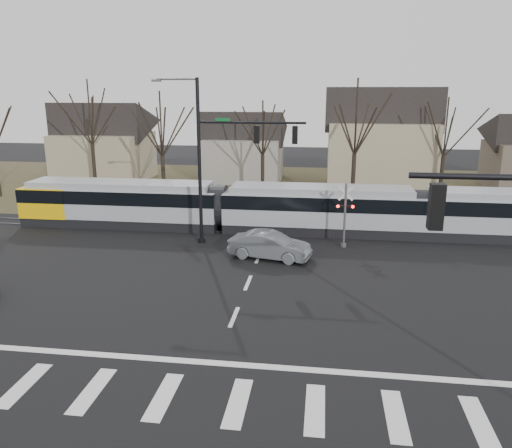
# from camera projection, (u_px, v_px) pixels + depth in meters

# --- Properties ---
(ground) EXTENTS (140.00, 140.00, 0.00)m
(ground) POSITION_uv_depth(u_px,v_px,m) (225.00, 339.00, 19.56)
(ground) COLOR black
(grass_verge) EXTENTS (140.00, 28.00, 0.01)m
(grass_verge) POSITION_uv_depth(u_px,v_px,m) (287.00, 188.00, 50.19)
(grass_verge) COLOR #38331E
(grass_verge) RESTS_ON ground
(crosswalk) EXTENTS (27.00, 2.60, 0.01)m
(crosswalk) POSITION_uv_depth(u_px,v_px,m) (200.00, 399.00, 15.73)
(crosswalk) COLOR silver
(crosswalk) RESTS_ON ground
(stop_line) EXTENTS (28.00, 0.35, 0.01)m
(stop_line) POSITION_uv_depth(u_px,v_px,m) (215.00, 363.00, 17.83)
(stop_line) COLOR silver
(stop_line) RESTS_ON ground
(lane_dashes) EXTENTS (0.18, 30.00, 0.01)m
(lane_dashes) POSITION_uv_depth(u_px,v_px,m) (270.00, 230.00, 34.87)
(lane_dashes) COLOR silver
(lane_dashes) RESTS_ON ground
(rail_pair) EXTENTS (90.00, 1.52, 0.06)m
(rail_pair) POSITION_uv_depth(u_px,v_px,m) (269.00, 231.00, 34.68)
(rail_pair) COLOR #59595E
(rail_pair) RESTS_ON ground
(tram) EXTENTS (42.07, 3.12, 3.19)m
(tram) POSITION_uv_depth(u_px,v_px,m) (317.00, 207.00, 34.00)
(tram) COLOR gray
(tram) RESTS_ON ground
(sedan) EXTENTS (3.57, 5.39, 1.55)m
(sedan) POSITION_uv_depth(u_px,v_px,m) (270.00, 246.00, 28.82)
(sedan) COLOR slate
(sedan) RESTS_ON ground
(signal_pole_far) EXTENTS (9.28, 0.44, 10.20)m
(signal_pole_far) POSITION_uv_depth(u_px,v_px,m) (225.00, 154.00, 30.37)
(signal_pole_far) COLOR black
(signal_pole_far) RESTS_ON ground
(rail_crossing_signal) EXTENTS (1.08, 0.36, 4.00)m
(rail_crossing_signal) POSITION_uv_depth(u_px,v_px,m) (345.00, 218.00, 30.67)
(rail_crossing_signal) COLOR #59595B
(rail_crossing_signal) RESTS_ON ground
(tree_row) EXTENTS (59.20, 7.20, 10.00)m
(tree_row) POSITION_uv_depth(u_px,v_px,m) (306.00, 144.00, 42.89)
(tree_row) COLOR black
(tree_row) RESTS_ON ground
(house_a) EXTENTS (9.72, 8.64, 8.60)m
(house_a) POSITION_uv_depth(u_px,v_px,m) (103.00, 139.00, 53.56)
(house_a) COLOR gray
(house_a) RESTS_ON ground
(house_b) EXTENTS (8.64, 7.56, 7.65)m
(house_b) POSITION_uv_depth(u_px,v_px,m) (244.00, 143.00, 53.65)
(house_b) COLOR gray
(house_b) RESTS_ON ground
(house_c) EXTENTS (10.80, 8.64, 10.10)m
(house_c) POSITION_uv_depth(u_px,v_px,m) (381.00, 135.00, 48.62)
(house_c) COLOR gray
(house_c) RESTS_ON ground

